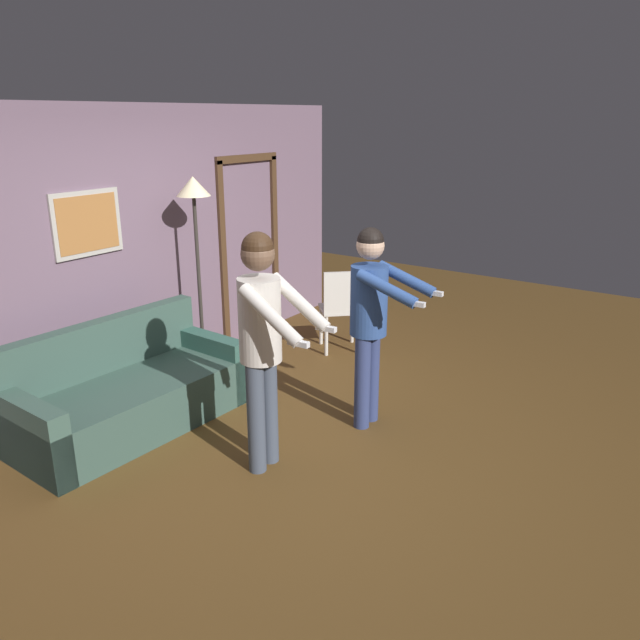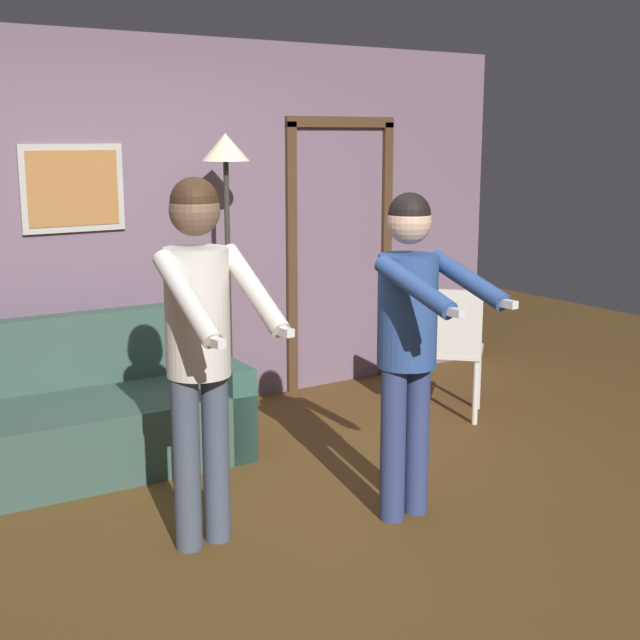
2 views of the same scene
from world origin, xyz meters
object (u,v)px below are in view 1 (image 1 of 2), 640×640
at_px(torchiere_lamp, 195,213).
at_px(person_standing_left, 262,330).
at_px(couch, 128,396).
at_px(person_standing_right, 371,310).
at_px(dining_chair_distant, 341,306).

distance_m(torchiere_lamp, person_standing_left, 2.01).
bearing_deg(torchiere_lamp, couch, -165.32).
xyz_separation_m(couch, torchiere_lamp, (1.18, 0.31, 1.34)).
xyz_separation_m(person_standing_right, dining_chair_distant, (1.29, 1.11, -0.48)).
distance_m(torchiere_lamp, person_standing_right, 2.02).
height_order(couch, torchiere_lamp, torchiere_lamp).
bearing_deg(dining_chair_distant, person_standing_right, -139.32).
bearing_deg(couch, torchiere_lamp, 14.68).
relative_size(person_standing_left, dining_chair_distant, 1.89).
relative_size(person_standing_right, dining_chair_distant, 1.80).
relative_size(person_standing_left, person_standing_right, 1.05).
height_order(couch, dining_chair_distant, dining_chair_distant).
bearing_deg(dining_chair_distant, torchiere_lamp, 147.38).
height_order(person_standing_right, dining_chair_distant, person_standing_right).
height_order(torchiere_lamp, person_standing_right, torchiere_lamp).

